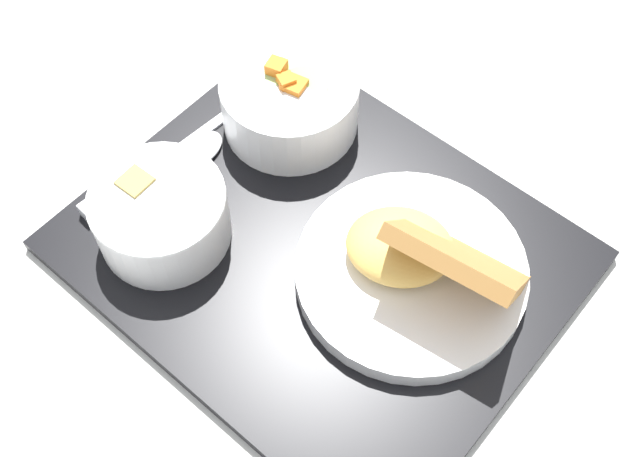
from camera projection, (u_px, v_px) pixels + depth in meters
name	position (u px, v px, depth m)	size (l,w,h in m)	color
ground_plane	(320.00, 254.00, 0.70)	(4.00, 4.00, 0.00)	silver
serving_tray	(320.00, 251.00, 0.70)	(0.43, 0.37, 0.01)	black
bowl_salad	(290.00, 100.00, 0.74)	(0.13, 0.13, 0.07)	white
bowl_soup	(160.00, 212.00, 0.67)	(0.12, 0.12, 0.06)	white
plate_main	(416.00, 265.00, 0.66)	(0.19, 0.19, 0.10)	white
knife	(136.00, 177.00, 0.72)	(0.05, 0.20, 0.01)	silver
spoon	(180.00, 166.00, 0.73)	(0.04, 0.14, 0.01)	silver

